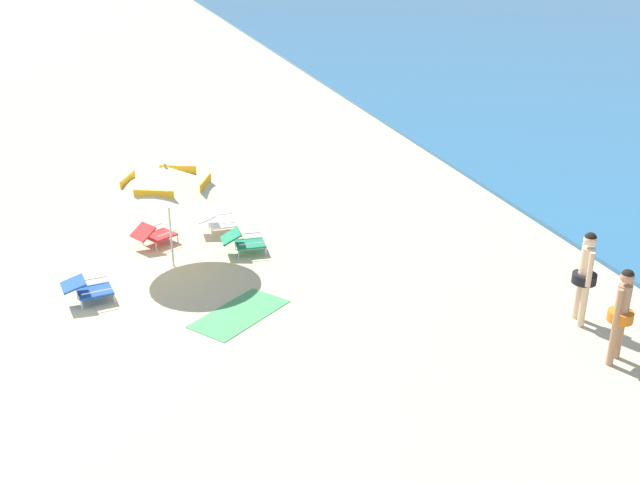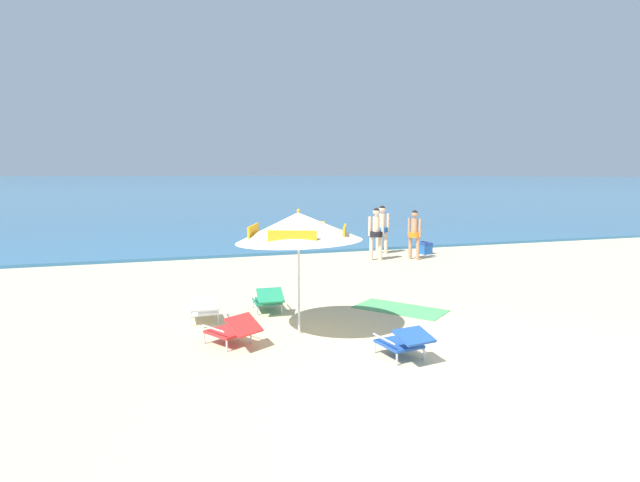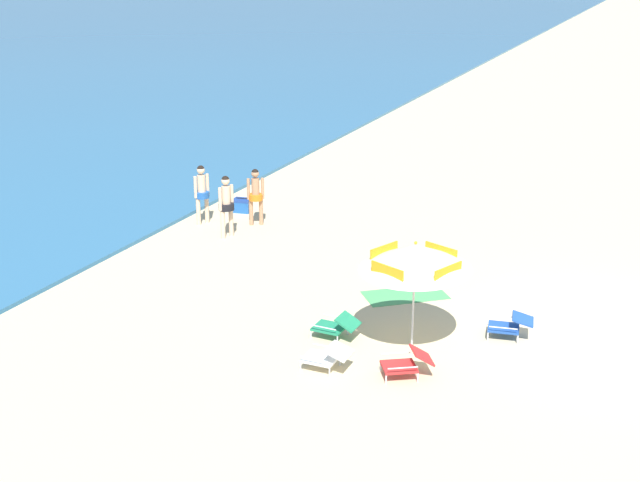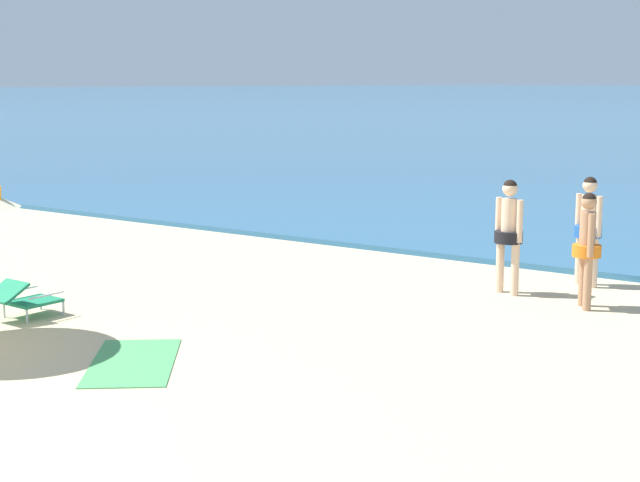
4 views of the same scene
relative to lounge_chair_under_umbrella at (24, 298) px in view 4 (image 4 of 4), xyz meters
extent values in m
cube|color=#1E7F56|center=(0.01, 0.14, -0.07)|extent=(0.54, 0.62, 0.04)
cube|color=#1E7F56|center=(-0.01, -0.26, 0.13)|extent=(0.51, 0.41, 0.23)
cylinder|color=silver|center=(-0.23, 0.43, -0.18)|extent=(0.03, 0.03, 0.18)
cylinder|color=silver|center=(0.26, 0.42, -0.18)|extent=(0.03, 0.03, 0.18)
cylinder|color=silver|center=(-0.25, -0.14, -0.18)|extent=(0.03, 0.03, 0.18)
cylinder|color=silver|center=(0.24, -0.15, -0.18)|extent=(0.03, 0.03, 0.18)
cylinder|color=silver|center=(-0.27, 0.15, 0.05)|extent=(0.04, 0.54, 0.02)
cylinder|color=silver|center=(0.28, 0.13, 0.05)|extent=(0.04, 0.54, 0.02)
cylinder|color=beige|center=(4.38, 5.03, 0.14)|extent=(0.12, 0.12, 0.82)
cylinder|color=beige|center=(4.66, 4.94, 0.14)|extent=(0.12, 0.12, 0.82)
cylinder|color=black|center=(4.52, 4.99, 0.56)|extent=(0.41, 0.41, 0.17)
cylinder|color=beige|center=(4.52, 4.99, 0.83)|extent=(0.22, 0.22, 0.58)
cylinder|color=beige|center=(4.33, 5.05, 0.82)|extent=(0.09, 0.09, 0.61)
cylinder|color=beige|center=(4.71, 4.92, 0.82)|extent=(0.09, 0.09, 0.61)
sphere|color=beige|center=(4.52, 4.99, 1.27)|extent=(0.22, 0.22, 0.22)
sphere|color=black|center=(4.52, 4.99, 1.29)|extent=(0.20, 0.20, 0.20)
cylinder|color=tan|center=(5.68, 4.89, 0.12)|extent=(0.11, 0.11, 0.78)
cylinder|color=tan|center=(5.83, 4.66, 0.12)|extent=(0.11, 0.11, 0.78)
cylinder|color=orange|center=(5.75, 4.77, 0.52)|extent=(0.39, 0.39, 0.16)
cylinder|color=tan|center=(5.75, 4.77, 0.78)|extent=(0.21, 0.21, 0.55)
cylinder|color=tan|center=(5.65, 4.93, 0.76)|extent=(0.08, 0.08, 0.58)
cylinder|color=tan|center=(5.86, 4.61, 0.76)|extent=(0.08, 0.08, 0.58)
sphere|color=tan|center=(5.75, 4.77, 1.19)|extent=(0.21, 0.21, 0.21)
sphere|color=black|center=(5.75, 4.77, 1.21)|extent=(0.19, 0.19, 0.19)
cylinder|color=beige|center=(5.13, 6.23, 0.13)|extent=(0.12, 0.12, 0.81)
cylinder|color=beige|center=(5.40, 6.12, 0.13)|extent=(0.12, 0.12, 0.81)
cylinder|color=#1E51A3|center=(5.26, 6.18, 0.56)|extent=(0.41, 0.41, 0.17)
cylinder|color=beige|center=(5.26, 6.18, 0.82)|extent=(0.22, 0.22, 0.57)
cylinder|color=beige|center=(5.08, 6.26, 0.81)|extent=(0.09, 0.09, 0.61)
cylinder|color=beige|center=(5.45, 6.10, 0.81)|extent=(0.09, 0.09, 0.61)
sphere|color=beige|center=(5.26, 6.18, 1.25)|extent=(0.22, 0.22, 0.22)
sphere|color=black|center=(5.26, 6.18, 1.28)|extent=(0.20, 0.20, 0.20)
cube|color=#4C9E5B|center=(2.60, -0.58, -0.27)|extent=(1.83, 1.97, 0.01)
camera|label=1|loc=(13.88, -2.40, 5.92)|focal=40.92mm
camera|label=2|loc=(-1.96, -9.60, 2.45)|focal=28.36mm
camera|label=3|loc=(-13.97, -5.76, 7.01)|focal=47.63mm
camera|label=4|loc=(10.10, -7.61, 2.78)|focal=53.34mm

